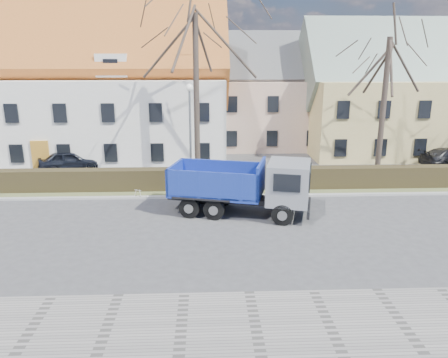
{
  "coord_description": "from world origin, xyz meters",
  "views": [
    {
      "loc": [
        -1.42,
        -19.3,
        7.89
      ],
      "look_at": [
        -0.5,
        2.82,
        1.6
      ],
      "focal_mm": 35.0,
      "sensor_mm": 36.0,
      "label": 1
    }
  ],
  "objects_px": {
    "cart_frame": "(135,193)",
    "parked_car_a": "(70,160)",
    "streetlight": "(190,136)",
    "dump_truck": "(235,186)"
  },
  "relations": [
    {
      "from": "cart_frame",
      "to": "parked_car_a",
      "type": "bearing_deg",
      "value": 130.61
    },
    {
      "from": "dump_truck",
      "to": "parked_car_a",
      "type": "xyz_separation_m",
      "value": [
        -11.13,
        9.27,
        -0.75
      ]
    },
    {
      "from": "streetlight",
      "to": "cart_frame",
      "type": "height_order",
      "value": "streetlight"
    },
    {
      "from": "streetlight",
      "to": "cart_frame",
      "type": "bearing_deg",
      "value": -143.99
    },
    {
      "from": "dump_truck",
      "to": "parked_car_a",
      "type": "bearing_deg",
      "value": 154.83
    },
    {
      "from": "streetlight",
      "to": "parked_car_a",
      "type": "height_order",
      "value": "streetlight"
    },
    {
      "from": "cart_frame",
      "to": "dump_truck",
      "type": "bearing_deg",
      "value": -26.49
    },
    {
      "from": "parked_car_a",
      "to": "streetlight",
      "type": "bearing_deg",
      "value": -132.3
    },
    {
      "from": "dump_truck",
      "to": "parked_car_a",
      "type": "relative_size",
      "value": 1.74
    },
    {
      "from": "cart_frame",
      "to": "parked_car_a",
      "type": "distance_m",
      "value": 8.57
    }
  ]
}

